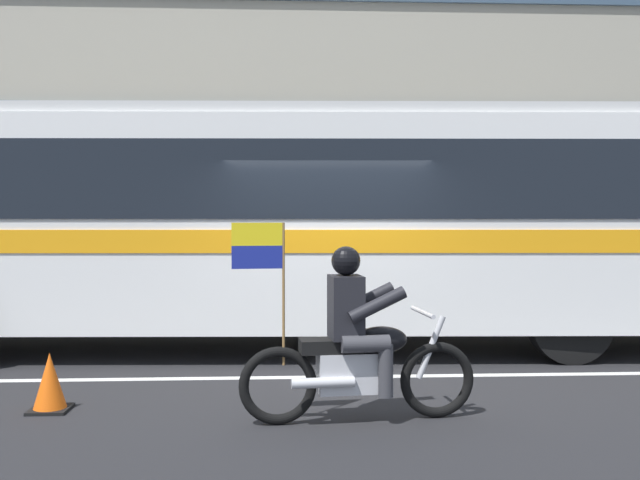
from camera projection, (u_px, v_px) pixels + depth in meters
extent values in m
plane|color=black|center=(327.00, 366.00, 8.55)|extent=(60.00, 60.00, 0.00)
cube|color=#B7B2A8|center=(311.00, 306.00, 13.64)|extent=(28.00, 3.80, 0.15)
cube|color=silver|center=(330.00, 377.00, 7.95)|extent=(26.60, 0.14, 0.01)
cube|color=gray|center=(307.00, 68.00, 15.77)|extent=(28.00, 0.80, 10.36)
cube|color=#384C60|center=(308.00, 135.00, 15.38)|extent=(25.76, 0.10, 1.40)
cube|color=white|center=(282.00, 224.00, 9.67)|extent=(13.11, 3.08, 2.70)
cube|color=black|center=(282.00, 184.00, 9.65)|extent=(12.07, 3.08, 0.96)
cube|color=orange|center=(282.00, 238.00, 9.67)|extent=(12.85, 3.10, 0.28)
cube|color=silver|center=(282.00, 121.00, 9.62)|extent=(12.85, 2.94, 0.16)
cylinder|color=black|center=(570.00, 321.00, 8.71)|extent=(1.04, 0.30, 1.04)
torus|color=black|center=(437.00, 380.00, 6.35)|extent=(0.70, 0.16, 0.69)
torus|color=black|center=(278.00, 386.00, 6.13)|extent=(0.70, 0.16, 0.69)
cube|color=silver|center=(353.00, 372.00, 6.23)|extent=(0.67, 0.34, 0.36)
ellipsoid|color=black|center=(381.00, 340.00, 6.26)|extent=(0.51, 0.33, 0.24)
cube|color=black|center=(331.00, 346.00, 6.19)|extent=(0.58, 0.32, 0.12)
cylinder|color=silver|center=(431.00, 347.00, 6.33)|extent=(0.28, 0.08, 0.58)
cylinder|color=silver|center=(422.00, 312.00, 6.31)|extent=(0.11, 0.64, 0.04)
cylinder|color=silver|center=(323.00, 383.00, 6.03)|extent=(0.56, 0.15, 0.09)
cube|color=black|center=(346.00, 307.00, 6.20)|extent=(0.32, 0.39, 0.56)
sphere|color=black|center=(346.00, 261.00, 6.19)|extent=(0.26, 0.26, 0.26)
cylinder|color=#38383D|center=(357.00, 337.00, 6.41)|extent=(0.43, 0.19, 0.15)
cylinder|color=#38383D|center=(376.00, 362.00, 6.45)|extent=(0.13, 0.13, 0.46)
cylinder|color=#38383D|center=(366.00, 344.00, 6.06)|extent=(0.43, 0.19, 0.15)
cylinder|color=#38383D|center=(386.00, 371.00, 6.09)|extent=(0.13, 0.13, 0.46)
cylinder|color=black|center=(367.00, 299.00, 6.44)|extent=(0.53, 0.16, 0.32)
cylinder|color=black|center=(377.00, 305.00, 6.04)|extent=(0.53, 0.16, 0.32)
cylinder|color=olive|center=(284.00, 294.00, 6.11)|extent=(0.02, 0.02, 1.25)
cube|color=yellow|center=(257.00, 234.00, 6.06)|extent=(0.44, 0.06, 0.20)
cube|color=navy|center=(257.00, 257.00, 6.07)|extent=(0.44, 0.06, 0.20)
cylinder|color=gold|center=(615.00, 294.00, 12.60)|extent=(0.22, 0.22, 0.58)
sphere|color=gold|center=(615.00, 274.00, 12.59)|extent=(0.20, 0.20, 0.20)
cylinder|color=gold|center=(618.00, 293.00, 12.46)|extent=(0.09, 0.10, 0.09)
cone|color=#EA590F|center=(50.00, 382.00, 6.57)|extent=(0.32, 0.32, 0.55)
cube|color=black|center=(50.00, 409.00, 6.58)|extent=(0.36, 0.36, 0.03)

